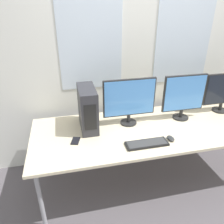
{
  "coord_description": "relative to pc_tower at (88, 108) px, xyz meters",
  "views": [
    {
      "loc": [
        -0.87,
        -1.38,
        1.91
      ],
      "look_at": [
        -0.45,
        0.47,
        0.94
      ],
      "focal_mm": 35.0,
      "sensor_mm": 36.0,
      "label": 1
    }
  ],
  "objects": [
    {
      "name": "keyboard",
      "position": [
        0.49,
        -0.44,
        -0.21
      ],
      "size": [
        0.4,
        0.13,
        0.02
      ],
      "color": "black",
      "rests_on": "desk"
    },
    {
      "name": "monitor_right_near",
      "position": [
        1.06,
        -0.03,
        0.06
      ],
      "size": [
        0.49,
        0.18,
        0.51
      ],
      "color": "black",
      "rests_on": "desk"
    },
    {
      "name": "mouse",
      "position": [
        0.74,
        -0.42,
        -0.21
      ],
      "size": [
        0.06,
        0.1,
        0.03
      ],
      "color": "#2D2D2D",
      "rests_on": "desk"
    },
    {
      "name": "wall_back",
      "position": [
        0.67,
        0.44,
        0.42
      ],
      "size": [
        8.0,
        0.07,
        2.7
      ],
      "color": "silver",
      "rests_on": "ground_plane"
    },
    {
      "name": "monitor_main",
      "position": [
        0.44,
        -0.01,
        0.06
      ],
      "size": [
        0.56,
        0.18,
        0.51
      ],
      "color": "black",
      "rests_on": "desk"
    },
    {
      "name": "desk",
      "position": [
        0.67,
        -0.16,
        -0.26
      ],
      "size": [
        2.52,
        0.94,
        0.71
      ],
      "color": "beige",
      "rests_on": "ground_plane"
    },
    {
      "name": "monitor_right_far",
      "position": [
        1.62,
        0.03,
        0.04
      ],
      "size": [
        0.52,
        0.18,
        0.47
      ],
      "color": "black",
      "rests_on": "desk"
    },
    {
      "name": "pc_tower",
      "position": [
        0.0,
        0.0,
        0.0
      ],
      "size": [
        0.17,
        0.41,
        0.44
      ],
      "color": "#2D2D33",
      "rests_on": "desk"
    },
    {
      "name": "cell_phone",
      "position": [
        -0.16,
        -0.24,
        -0.22
      ],
      "size": [
        0.1,
        0.14,
        0.01
      ],
      "rotation": [
        0.0,
        0.0,
        -0.3
      ],
      "color": "black",
      "rests_on": "desk"
    },
    {
      "name": "ground_plane",
      "position": [
        0.67,
        -0.63,
        -0.93
      ],
      "size": [
        14.0,
        14.0,
        0.0
      ],
      "primitive_type": "plane",
      "color": "#565156"
    }
  ]
}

